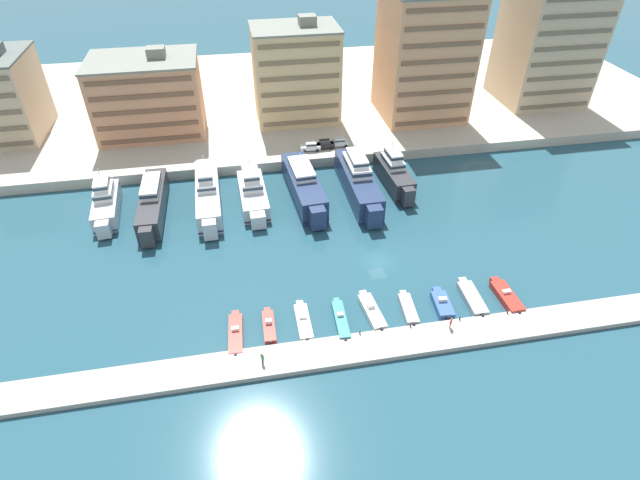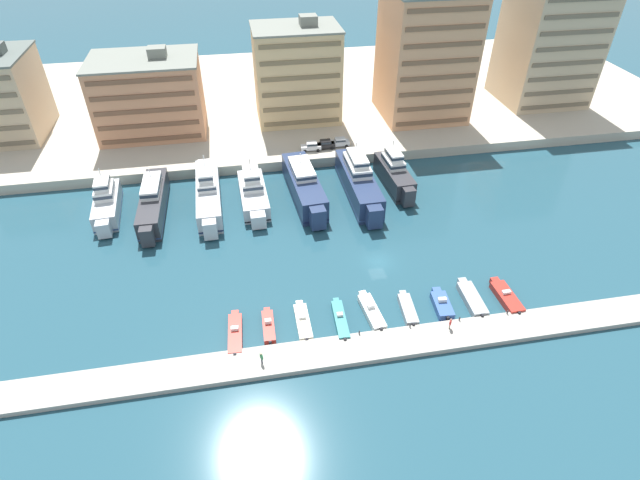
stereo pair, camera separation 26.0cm
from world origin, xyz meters
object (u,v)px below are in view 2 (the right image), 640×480
Objects in this scene: yacht_charcoal_left at (153,202)px; yacht_silver_mid_left at (208,192)px; motorboat_red_left at (269,326)px; motorboat_red_far_right at (506,297)px; yacht_silver_center_left at (253,192)px; motorboat_grey_right at (471,298)px; motorboat_red_far_left at (235,333)px; motorboat_cream_mid_left at (303,321)px; motorboat_teal_center_left at (340,320)px; yacht_navy_center_right at (359,181)px; yacht_charcoal_mid_right at (394,174)px; pedestrian_near_edge at (261,357)px; pedestrian_mid_deck at (450,323)px; yacht_silver_far_left at (106,203)px; motorboat_white_center at (371,311)px; motorboat_grey_center_right at (408,309)px; yacht_navy_center at (304,186)px; car_black_left at (325,144)px; car_white_far_left at (311,146)px; motorboat_blue_mid_right at (442,304)px; car_silver_mid_left at (340,142)px.

yacht_silver_mid_left reaches higher than yacht_charcoal_left.
motorboat_red_far_right reaches higher than motorboat_red_left.
motorboat_grey_right is at bearing -47.37° from yacht_silver_center_left.
motorboat_red_far_left reaches higher than motorboat_cream_mid_left.
motorboat_red_far_left is 14.09m from motorboat_teal_center_left.
motorboat_grey_right is (33.23, 0.59, 0.11)m from motorboat_red_far_left.
yacht_navy_center_right is at bearing 72.17° from motorboat_teal_center_left.
motorboat_red_far_right is (6.77, -32.68, -1.95)m from yacht_charcoal_mid_right.
pedestrian_near_edge is 24.89m from pedestrian_mid_deck.
yacht_silver_far_left is at bearing 177.84° from yacht_navy_center_right.
motorboat_red_far_left is at bearing -127.95° from yacht_navy_center_right.
yacht_silver_mid_left reaches higher than motorboat_grey_right.
motorboat_white_center reaches higher than motorboat_grey_center_right.
yacht_navy_center is 15.93m from car_black_left.
pedestrian_near_edge is (23.81, -38.19, -0.44)m from yacht_silver_far_left.
motorboat_red_left is (-0.29, -31.04, -1.68)m from yacht_silver_center_left.
pedestrian_near_edge is (-14.57, -51.44, -1.25)m from car_white_far_left.
motorboat_cream_mid_left is at bearing -69.00° from yacht_silver_mid_left.
motorboat_red_far_left is 18.62m from motorboat_white_center.
motorboat_red_far_right is at bearing -43.26° from yacht_silver_center_left.
yacht_navy_center is 38.53m from pedestrian_mid_deck.
yacht_silver_mid_left reaches higher than yacht_silver_center_left.
yacht_navy_center is 34.65m from motorboat_red_far_left.
motorboat_grey_right is 1.04× the size of motorboat_red_far_right.
yacht_silver_mid_left is 24.67m from car_white_far_left.
yacht_charcoal_left is 1.30× the size of yacht_charcoal_mid_right.
motorboat_blue_mid_right is 0.82× the size of motorboat_red_far_right.
motorboat_blue_mid_right is at bearing -0.78° from motorboat_red_left.
motorboat_white_center is at bearing -92.50° from car_black_left.
yacht_silver_center_left is at bearing 98.01° from motorboat_cream_mid_left.
motorboat_blue_mid_right is (14.59, -31.42, -1.88)m from yacht_navy_center.
car_black_left is at bearing 81.99° from motorboat_teal_center_left.
yacht_charcoal_left is at bearing 148.38° from motorboat_red_far_right.
motorboat_white_center is (4.56, -31.00, -1.91)m from yacht_navy_center.
motorboat_red_left is 49.99m from car_silver_mid_left.
motorboat_red_far_left is 28.64m from motorboat_blue_mid_right.
motorboat_red_far_right is (50.96, -31.38, -1.66)m from yacht_charcoal_left.
motorboat_grey_center_right is (-0.38, -30.68, -2.27)m from yacht_navy_center_right.
car_black_left is (16.16, 45.61, 2.59)m from motorboat_red_left.
motorboat_red_far_left is at bearing -133.86° from yacht_charcoal_mid_right.
yacht_navy_center_right is 36.20m from motorboat_red_left.
motorboat_red_far_right is 4.27× the size of pedestrian_near_edge.
yacht_silver_mid_left reaches higher than motorboat_grey_center_right.
yacht_silver_center_left is 31.09m from motorboat_red_left.
yacht_silver_mid_left is 34.39m from motorboat_cream_mid_left.
pedestrian_mid_deck is at bearing -95.42° from yacht_charcoal_mid_right.
yacht_silver_center_left is 4.07× the size of car_white_far_left.
car_white_far_left is 53.48m from pedestrian_near_edge.
motorboat_cream_mid_left is at bearing 46.12° from pedestrian_near_edge.
motorboat_grey_right is at bearing 4.98° from motorboat_blue_mid_right.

